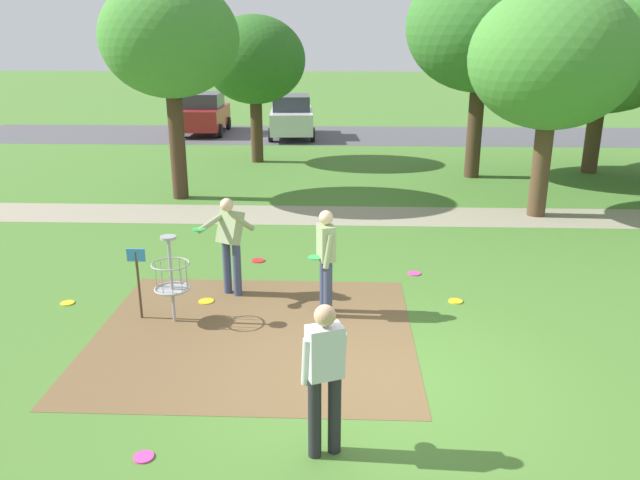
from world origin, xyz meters
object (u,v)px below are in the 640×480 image
Objects in this scene: frisbee_scattered_a at (414,273)px; player_throwing at (326,257)px; player_foreground_watching at (230,240)px; tree_far_right at (553,59)px; frisbee_near_basket at (456,301)px; parked_car_leftmost at (204,113)px; parked_car_center_left at (292,116)px; tree_far_left at (170,39)px; frisbee_mid_grass at (144,457)px; frisbee_far_left at (67,303)px; disc_golf_basket at (168,276)px; tree_mid_center at (255,61)px; tree_mid_left at (482,27)px; frisbee_far_right at (206,301)px; frisbee_scattered_b at (258,261)px; player_waiting_left at (325,372)px; tree_near_right at (606,39)px.

player_throwing is at bearing -131.41° from frisbee_scattered_a.
tree_far_right reaches higher than player_foreground_watching.
frisbee_scattered_a is at bearing -129.36° from tree_far_right.
player_throwing reaches higher than frisbee_near_basket.
parked_car_center_left is at bearing -13.82° from parked_car_leftmost.
parked_car_leftmost is at bearing 99.19° from tree_far_left.
frisbee_mid_grass is at bearing -133.13° from frisbee_near_basket.
frisbee_far_left is at bearing -164.82° from frisbee_scattered_a.
disc_golf_basket is at bearing -168.61° from frisbee_near_basket.
tree_mid_center is at bearing -63.83° from parked_car_leftmost.
tree_mid_left is (6.12, 14.22, 4.52)m from frisbee_mid_grass.
frisbee_far_right is 12.80m from tree_mid_left.
disc_golf_basket is 0.24× the size of tree_far_left.
frisbee_near_basket is 0.91× the size of frisbee_scattered_b.
parked_car_leftmost is (-8.39, 19.17, 0.91)m from frisbee_near_basket.
frisbee_mid_grass is 0.83× the size of frisbee_far_right.
tree_far_right is (6.70, 5.31, 2.77)m from player_foreground_watching.
parked_car_leftmost is at bearing 105.53° from frisbee_scattered_b.
tree_far_left is 12.85m from parked_car_leftmost.
tree_far_left reaches higher than frisbee_mid_grass.
player_waiting_left is at bearing -67.85° from player_foreground_watching.
frisbee_far_right is at bearing -158.32° from frisbee_scattered_a.
frisbee_scattered_a is 0.06× the size of parked_car_center_left.
disc_golf_basket is 0.81× the size of player_foreground_watching.
tree_near_right is at bearing 46.84° from frisbee_far_right.
frisbee_scattered_b is at bearing 86.41° from frisbee_mid_grass.
tree_far_right reaches higher than parked_car_center_left.
frisbee_scattered_a is 0.04× the size of tree_near_right.
player_throwing is 6.59× the size of frisbee_scattered_b.
player_throwing reaches higher than frisbee_far_right.
tree_far_right is at bearing 29.26° from frisbee_scattered_b.
tree_mid_left reaches higher than tree_far_left.
player_waiting_left is (1.73, -4.25, -0.02)m from player_foreground_watching.
frisbee_scattered_b is 13.92m from tree_near_right.
tree_far_left is 1.06× the size of tree_far_right.
frisbee_far_right is at bearing 4.12° from frisbee_far_left.
frisbee_far_right is 15.70m from tree_near_right.
player_throwing reaches higher than frisbee_scattered_b.
tree_far_right is (6.48, 3.63, 3.74)m from frisbee_scattered_b.
frisbee_mid_grass is at bearing -86.98° from frisbee_far_right.
parked_car_leftmost is (-6.33, 23.24, -0.05)m from player_waiting_left.
tree_far_right is 1.27× the size of parked_car_leftmost.
frisbee_mid_grass is at bearing -57.21° from frisbee_far_left.
player_waiting_left is 7.58× the size of frisbee_far_left.
player_throwing is 14.50m from tree_near_right.
player_foreground_watching is 1.95m from frisbee_scattered_b.
tree_mid_center is at bearing 93.61° from frisbee_mid_grass.
frisbee_scattered_a is at bearing -68.02° from tree_mid_center.
frisbee_mid_grass is 0.03× the size of tree_mid_left.
tree_mid_left is (2.16, 10.00, 4.52)m from frisbee_near_basket.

